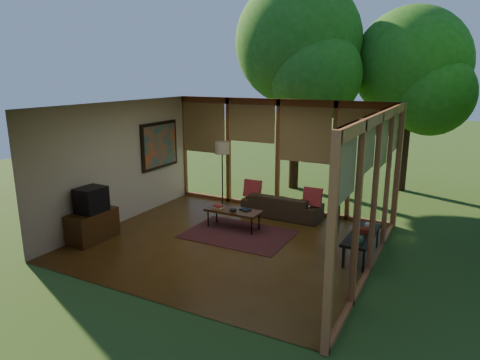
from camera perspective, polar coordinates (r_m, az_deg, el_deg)
The scene contains 25 objects.
floor at distance 8.62m, azimuth -1.65°, elevation -8.31°, with size 5.50×5.50×0.00m, color brown.
ceiling at distance 8.00m, azimuth -1.78°, elevation 9.88°, with size 5.50×5.50×0.00m, color white.
wall_left at distance 9.83m, azimuth -15.83°, elevation 2.18°, with size 0.04×5.00×2.70m, color beige.
wall_front at distance 6.24m, azimuth -13.10°, elevation -4.33°, with size 5.50×0.04×2.70m, color beige.
window_wall_back at distance 10.41m, azimuth 5.08°, elevation 3.29°, with size 5.50×0.12×2.70m, color brown.
window_wall_right at distance 7.30m, azimuth 17.45°, elevation -1.93°, with size 0.12×5.00×2.70m, color brown.
tree_nw at distance 12.43m, azimuth 7.76°, elevation 17.68°, with size 3.46×3.46×5.84m.
tree_ne at distance 12.87m, azimuth 21.87°, elevation 14.01°, with size 3.09×3.09×5.05m.
rug at distance 9.02m, azimuth -0.21°, elevation -7.23°, with size 2.16×1.53×0.01m, color maroon.
sofa at distance 10.09m, azimuth 5.62°, elevation -3.39°, with size 1.84×0.72×0.54m, color #3D2F1E.
pillow_left at distance 10.25m, azimuth 1.68°, elevation -1.19°, with size 0.42×0.14×0.42m, color maroon.
pillow_right at distance 9.72m, azimuth 9.65°, elevation -2.27°, with size 0.41×0.14×0.41m, color maroon.
ct_book_lower at distance 9.35m, azimuth -2.93°, elevation -3.67°, with size 0.21×0.15×0.03m, color beige.
ct_book_upper at distance 9.34m, azimuth -2.94°, elevation -3.49°, with size 0.19×0.14×0.03m, color maroon.
ct_book_side at distance 9.18m, azimuth 0.72°, elevation -3.98°, with size 0.22×0.17×0.03m, color black.
ct_bowl at distance 9.11m, azimuth -0.92°, elevation -3.99°, with size 0.16×0.16×0.07m, color black.
media_cabinet at distance 9.13m, azimuth -19.04°, elevation -5.80°, with size 0.50×1.00×0.60m, color #4F3115.
television at distance 8.96m, azimuth -19.23°, elevation -2.50°, with size 0.45×0.55×0.50m, color black.
console_book_a at distance 7.75m, azimuth 14.61°, elevation -7.47°, with size 0.23×0.17×0.08m, color #315645.
console_book_b at distance 8.16m, azimuth 15.36°, elevation -6.38°, with size 0.20×0.15×0.09m, color maroon.
console_book_c at distance 8.54m, azimuth 15.95°, elevation -5.64°, with size 0.19×0.14×0.05m, color beige.
floor_lamp at distance 10.58m, azimuth -2.40°, elevation 3.82°, with size 0.36×0.36×1.65m.
coffee_table at distance 9.24m, azimuth -0.90°, elevation -4.19°, with size 1.20×0.50×0.43m.
side_console at distance 8.15m, azimuth 15.24°, elevation -7.09°, with size 0.60×1.40×0.46m.
wall_painting at distance 10.80m, azimuth -10.67°, elevation 4.58°, with size 0.06×1.35×1.15m.
Camera 1 is at (3.93, -6.94, 3.27)m, focal length 32.00 mm.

